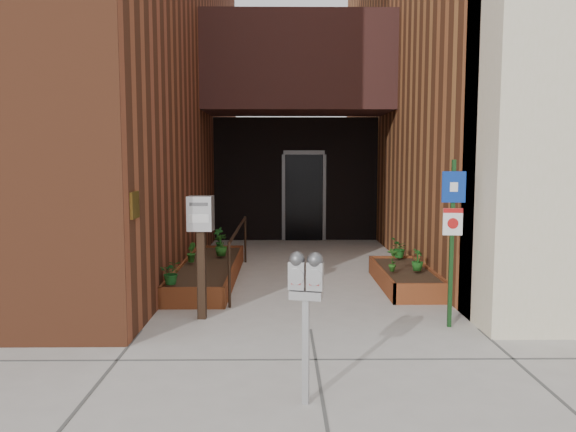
{
  "coord_description": "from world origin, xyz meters",
  "views": [
    {
      "loc": [
        -0.34,
        -6.46,
        2.03
      ],
      "look_at": [
        -0.25,
        1.8,
        1.17
      ],
      "focal_mm": 35.0,
      "sensor_mm": 36.0,
      "label": 1
    }
  ],
  "objects": [
    {
      "name": "shrub_left_d",
      "position": [
        -1.55,
        4.17,
        0.5
      ],
      "size": [
        0.3,
        0.3,
        0.4
      ],
      "primitive_type": "imported",
      "rotation": [
        0.0,
        0.0,
        5.62
      ],
      "color": "#164F18",
      "rests_on": "planter_left"
    },
    {
      "name": "shrub_left_a",
      "position": [
        -1.85,
        1.1,
        0.46
      ],
      "size": [
        0.34,
        0.34,
        0.33
      ],
      "primitive_type": "imported",
      "rotation": [
        0.0,
        0.0,
        0.15
      ],
      "color": "#19591E",
      "rests_on": "planter_left"
    },
    {
      "name": "shrub_left_b",
      "position": [
        -1.85,
        2.75,
        0.46
      ],
      "size": [
        0.22,
        0.22,
        0.32
      ],
      "primitive_type": "imported",
      "rotation": [
        0.0,
        0.0,
        1.84
      ],
      "color": "#23621C",
      "rests_on": "planter_left"
    },
    {
      "name": "payment_dropbox",
      "position": [
        -1.35,
        0.48,
        1.12
      ],
      "size": [
        0.32,
        0.25,
        1.55
      ],
      "color": "black",
      "rests_on": "ground"
    },
    {
      "name": "shrub_right_b",
      "position": [
        1.35,
        1.94,
        0.48
      ],
      "size": [
        0.27,
        0.27,
        0.36
      ],
      "primitive_type": "imported",
      "rotation": [
        0.0,
        0.0,
        2.42
      ],
      "color": "#255D1A",
      "rests_on": "planter_right"
    },
    {
      "name": "architecture",
      "position": [
        -0.18,
        6.89,
        4.98
      ],
      "size": [
        20.0,
        14.6,
        10.0
      ],
      "color": "brown",
      "rests_on": "ground"
    },
    {
      "name": "planter_left",
      "position": [
        -1.55,
        2.7,
        0.13
      ],
      "size": [
        0.9,
        3.6,
        0.3
      ],
      "color": "brown",
      "rests_on": "ground"
    },
    {
      "name": "shrub_left_c",
      "position": [
        -1.41,
        3.34,
        0.49
      ],
      "size": [
        0.29,
        0.29,
        0.39
      ],
      "primitive_type": "imported",
      "rotation": [
        0.0,
        0.0,
        3.63
      ],
      "color": "#21611B",
      "rests_on": "planter_left"
    },
    {
      "name": "shrub_right_c",
      "position": [
        1.69,
        3.1,
        0.47
      ],
      "size": [
        0.41,
        0.41,
        0.34
      ],
      "primitive_type": "imported",
      "rotation": [
        0.0,
        0.0,
        4.27
      ],
      "color": "#19591A",
      "rests_on": "planter_right"
    },
    {
      "name": "sign_post",
      "position": [
        1.67,
        0.09,
        1.23
      ],
      "size": [
        0.27,
        0.07,
        2.01
      ],
      "color": "#143715",
      "rests_on": "ground"
    },
    {
      "name": "ground",
      "position": [
        0.0,
        0.0,
        0.0
      ],
      "size": [
        80.0,
        80.0,
        0.0
      ],
      "primitive_type": "plane",
      "color": "#9E9991",
      "rests_on": "ground"
    },
    {
      "name": "parking_meter",
      "position": [
        -0.14,
        -2.0,
        0.99
      ],
      "size": [
        0.3,
        0.16,
        1.27
      ],
      "color": "#A8A8AA",
      "rests_on": "ground"
    },
    {
      "name": "shrub_right_a",
      "position": [
        1.74,
        2.0,
        0.47
      ],
      "size": [
        0.26,
        0.26,
        0.33
      ],
      "primitive_type": "imported",
      "rotation": [
        0.0,
        0.0,
        1.0
      ],
      "color": "#194E16",
      "rests_on": "planter_right"
    },
    {
      "name": "handrail",
      "position": [
        -1.05,
        2.65,
        0.75
      ],
      "size": [
        0.04,
        3.34,
        0.9
      ],
      "color": "black",
      "rests_on": "ground"
    },
    {
      "name": "planter_right",
      "position": [
        1.6,
        2.2,
        0.13
      ],
      "size": [
        0.8,
        2.2,
        0.3
      ],
      "color": "brown",
      "rests_on": "ground"
    }
  ]
}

